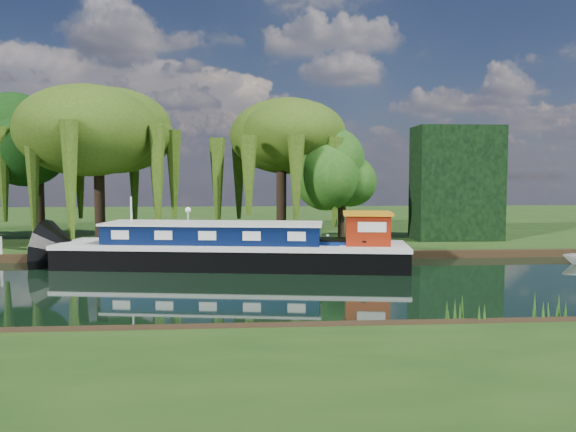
{
  "coord_description": "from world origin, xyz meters",
  "views": [
    {
      "loc": [
        4.2,
        -24.82,
        4.9
      ],
      "look_at": [
        6.37,
        5.1,
        2.8
      ],
      "focal_mm": 35.0,
      "sensor_mm": 36.0,
      "label": 1
    }
  ],
  "objects": [
    {
      "name": "reeds_near",
      "position": [
        6.87,
        -7.57,
        0.55
      ],
      "size": [
        33.7,
        1.5,
        1.1
      ],
      "color": "#214C14",
      "rests_on": "ground"
    },
    {
      "name": "far_bank",
      "position": [
        0.0,
        34.0,
        0.23
      ],
      "size": [
        120.0,
        52.0,
        0.45
      ],
      "primitive_type": "cube",
      "color": "#17380F",
      "rests_on": "ground"
    },
    {
      "name": "ground",
      "position": [
        0.0,
        0.0,
        0.0
      ],
      "size": [
        120.0,
        120.0,
        0.0
      ],
      "primitive_type": "plane",
      "color": "black"
    },
    {
      "name": "conifer_hedge",
      "position": [
        19.0,
        14.0,
        4.45
      ],
      "size": [
        6.0,
        3.0,
        8.0
      ],
      "primitive_type": "cube",
      "color": "black",
      "rests_on": "far_bank"
    },
    {
      "name": "narrowboat",
      "position": [
        6.45,
        5.34,
        0.62
      ],
      "size": [
        12.02,
        5.34,
        1.74
      ],
      "rotation": [
        0.0,
        0.0,
        -0.29
      ],
      "color": "navy",
      "rests_on": "ground"
    },
    {
      "name": "lamppost",
      "position": [
        0.5,
        10.5,
        2.42
      ],
      "size": [
        0.36,
        0.36,
        2.56
      ],
      "color": "silver",
      "rests_on": "far_bank"
    },
    {
      "name": "mooring_posts",
      "position": [
        -0.5,
        8.4,
        0.95
      ],
      "size": [
        19.16,
        0.16,
        1.0
      ],
      "color": "silver",
      "rests_on": "far_bank"
    },
    {
      "name": "tree_far_right",
      "position": [
        10.53,
        12.59,
        4.99
      ],
      "size": [
        4.02,
        4.02,
        6.58
      ],
      "color": "black",
      "rests_on": "far_bank"
    },
    {
      "name": "willow_left",
      "position": [
        -5.85,
        14.19,
        7.74
      ],
      "size": [
        8.38,
        8.38,
        10.04
      ],
      "color": "black",
      "rests_on": "far_bank"
    },
    {
      "name": "willow_right",
      "position": [
        6.61,
        14.77,
        7.16
      ],
      "size": [
        7.55,
        7.55,
        9.19
      ],
      "color": "black",
      "rests_on": "far_bank"
    },
    {
      "name": "dutch_barge",
      "position": [
        3.53,
        5.57,
        0.98
      ],
      "size": [
        19.22,
        7.03,
        3.97
      ],
      "rotation": [
        0.0,
        0.0,
        -0.15
      ],
      "color": "black",
      "rests_on": "ground"
    },
    {
      "name": "tree_far_mid",
      "position": [
        -10.61,
        16.36,
        6.94
      ],
      "size": [
        5.76,
        5.76,
        9.42
      ],
      "color": "black",
      "rests_on": "far_bank"
    }
  ]
}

